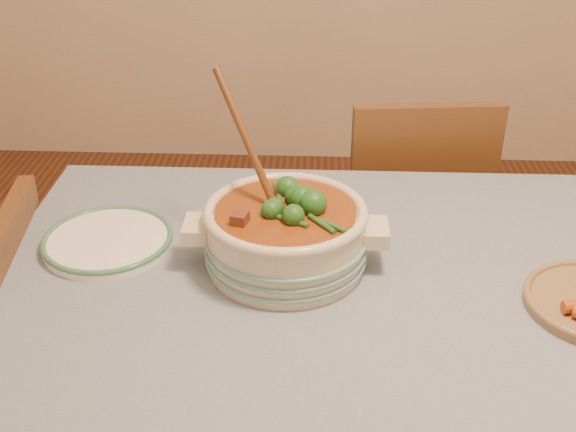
% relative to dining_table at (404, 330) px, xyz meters
% --- Properties ---
extents(dining_table, '(1.68, 1.08, 0.76)m').
position_rel_dining_table_xyz_m(dining_table, '(0.00, 0.00, 0.00)').
color(dining_table, brown).
rests_on(dining_table, floor).
extents(stew_casserole, '(0.41, 0.33, 0.39)m').
position_rel_dining_table_xyz_m(stew_casserole, '(-0.24, 0.09, 0.17)').
color(stew_casserole, beige).
rests_on(stew_casserole, dining_table).
extents(white_plate, '(0.36, 0.36, 0.02)m').
position_rel_dining_table_xyz_m(white_plate, '(-0.63, 0.15, 0.10)').
color(white_plate, white).
rests_on(white_plate, dining_table).
extents(condiment_bowl, '(0.13, 0.13, 0.06)m').
position_rel_dining_table_xyz_m(condiment_bowl, '(-0.21, 0.34, 0.12)').
color(condiment_bowl, black).
rests_on(condiment_bowl, dining_table).
extents(chair_far, '(0.45, 0.45, 0.89)m').
position_rel_dining_table_xyz_m(chair_far, '(0.11, 0.78, -0.16)').
color(chair_far, brown).
rests_on(chair_far, floor).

